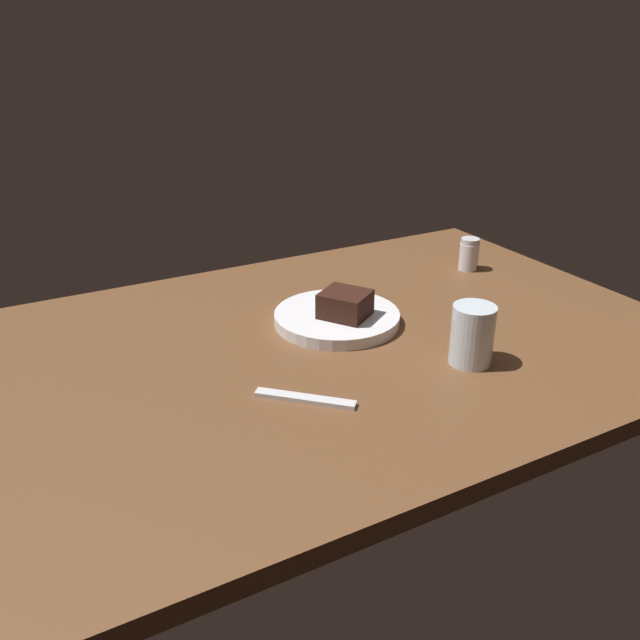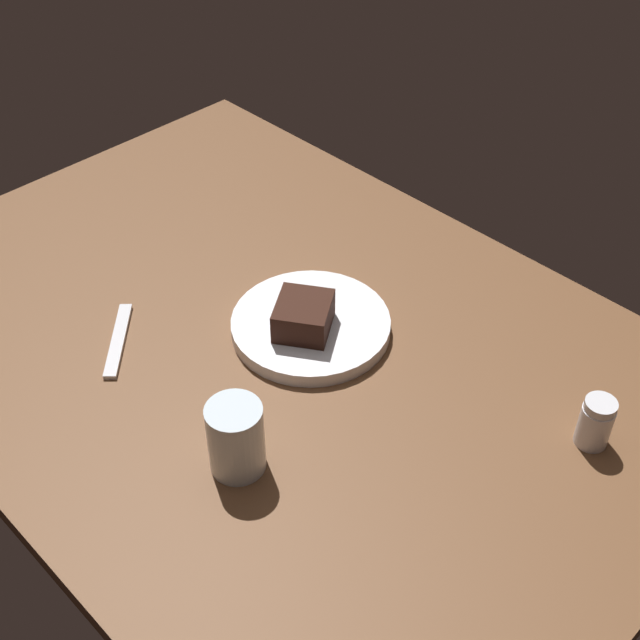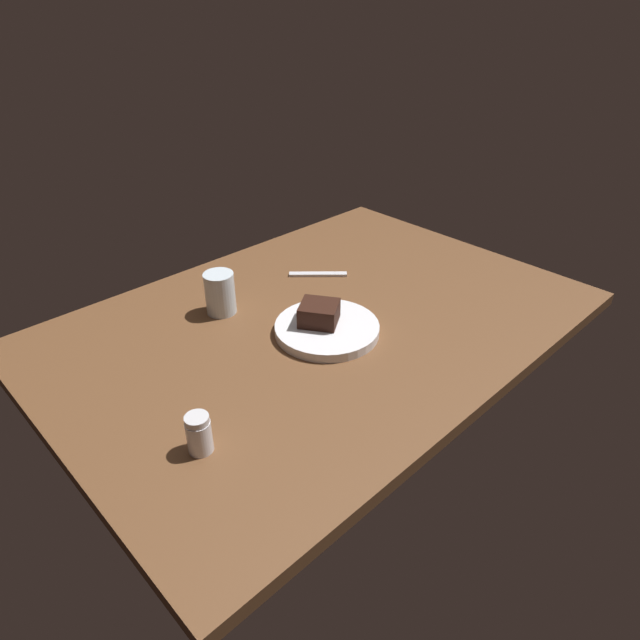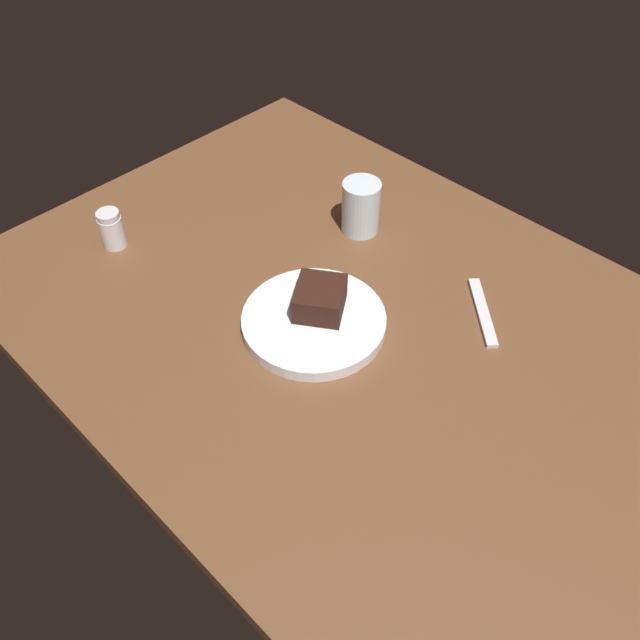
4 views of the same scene
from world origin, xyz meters
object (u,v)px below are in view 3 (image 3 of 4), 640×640
(dessert_plate, at_px, (327,329))
(water_glass, at_px, (220,293))
(salt_shaker, at_px, (199,434))
(chocolate_cake_slice, at_px, (319,313))
(dessert_spoon, at_px, (318,274))

(dessert_plate, xyz_separation_m, water_glass, (-0.11, 0.23, 0.04))
(salt_shaker, bearing_deg, chocolate_cake_slice, 17.84)
(dessert_plate, height_order, dessert_spoon, dessert_plate)
(dessert_plate, xyz_separation_m, dessert_spoon, (0.17, 0.21, -0.01))
(dessert_plate, relative_size, dessert_spoon, 1.52)
(dessert_plate, distance_m, salt_shaker, 0.41)
(salt_shaker, height_order, water_glass, water_glass)
(dessert_plate, distance_m, dessert_spoon, 0.27)
(chocolate_cake_slice, height_order, dessert_spoon, chocolate_cake_slice)
(chocolate_cake_slice, bearing_deg, dessert_spoon, 46.75)
(dessert_plate, height_order, chocolate_cake_slice, chocolate_cake_slice)
(dessert_plate, relative_size, water_glass, 2.31)
(chocolate_cake_slice, distance_m, dessert_spoon, 0.27)
(salt_shaker, distance_m, water_glass, 0.44)
(dessert_plate, distance_m, chocolate_cake_slice, 0.04)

